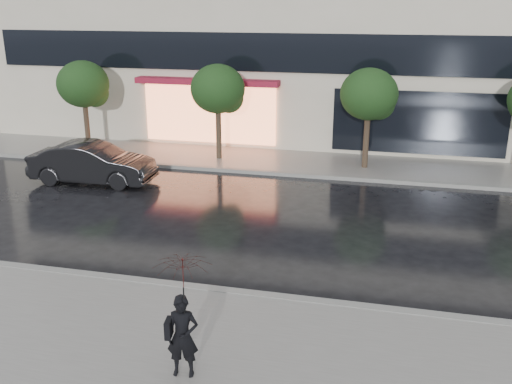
% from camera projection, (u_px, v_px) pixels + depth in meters
% --- Properties ---
extents(ground, '(120.00, 120.00, 0.00)m').
position_uv_depth(ground, '(217.00, 273.00, 14.00)').
color(ground, black).
rests_on(ground, ground).
extents(sidewalk_near, '(60.00, 4.50, 0.12)m').
position_uv_depth(sidewalk_near, '(168.00, 344.00, 10.99)').
color(sidewalk_near, slate).
rests_on(sidewalk_near, ground).
extents(sidewalk_far, '(60.00, 3.50, 0.12)m').
position_uv_depth(sidewalk_far, '(291.00, 162.00, 23.44)').
color(sidewalk_far, slate).
rests_on(sidewalk_far, ground).
extents(curb_near, '(60.00, 0.25, 0.14)m').
position_uv_depth(curb_near, '(204.00, 290.00, 13.06)').
color(curb_near, gray).
rests_on(curb_near, ground).
extents(curb_far, '(60.00, 0.25, 0.14)m').
position_uv_depth(curb_far, '(283.00, 174.00, 21.82)').
color(curb_far, gray).
rests_on(curb_far, ground).
extents(tree_far_west, '(2.20, 2.20, 3.99)m').
position_uv_depth(tree_far_west, '(85.00, 86.00, 24.30)').
color(tree_far_west, '#33261C').
rests_on(tree_far_west, ground).
extents(tree_mid_west, '(2.20, 2.20, 3.99)m').
position_uv_depth(tree_mid_west, '(219.00, 91.00, 22.97)').
color(tree_mid_west, '#33261C').
rests_on(tree_mid_west, ground).
extents(tree_mid_east, '(2.20, 2.20, 3.99)m').
position_uv_depth(tree_mid_east, '(371.00, 96.00, 21.65)').
color(tree_mid_east, '#33261C').
rests_on(tree_mid_east, ground).
extents(parked_car, '(4.57, 1.73, 1.49)m').
position_uv_depth(parked_car, '(93.00, 163.00, 20.75)').
color(parked_car, black).
rests_on(parked_car, ground).
extents(pedestrian_with_umbrella, '(1.11, 1.12, 2.26)m').
position_uv_depth(pedestrian_with_umbrella, '(183.00, 297.00, 9.54)').
color(pedestrian_with_umbrella, black).
rests_on(pedestrian_with_umbrella, sidewalk_near).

